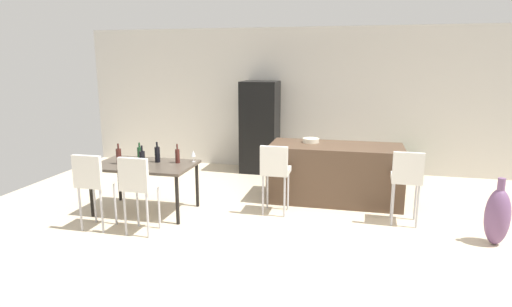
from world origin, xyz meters
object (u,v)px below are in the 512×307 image
dining_chair_near (93,180)px  fruit_bowl (311,140)px  bar_chair_middle (407,176)px  wine_bottle_inner (157,154)px  kitchen_island (335,173)px  wine_bottle_right (177,156)px  wine_glass_left (193,154)px  dining_chair_far (138,183)px  wine_glass_middle (138,160)px  wine_bottle_end (140,154)px  bar_chair_left (275,168)px  refrigerator (260,127)px  wine_bottle_corner (119,156)px  floor_vase (497,216)px  potted_plant (408,164)px  wine_bottle_far (142,159)px  dining_table (145,168)px

dining_chair_near → fruit_bowl: bearing=38.6°
bar_chair_middle → wine_bottle_inner: 3.61m
kitchen_island → fruit_bowl: 0.66m
wine_bottle_right → wine_glass_left: (0.20, 0.13, 0.01)m
dining_chair_far → wine_glass_middle: size_ratio=6.03×
wine_glass_left → wine_bottle_end: bearing=-169.1°
bar_chair_left → wine_glass_left: bearing=-178.5°
refrigerator → fruit_bowl: size_ratio=6.83×
kitchen_island → wine_bottle_corner: bearing=-157.9°
wine_glass_middle → floor_vase: size_ratio=0.20×
wine_glass_middle → potted_plant: bearing=37.4°
bar_chair_left → floor_vase: 2.92m
wine_glass_middle → wine_bottle_far: bearing=88.5°
wine_bottle_corner → wine_glass_left: (1.02, 0.38, 0.00)m
bar_chair_middle → wine_bottle_far: wine_bottle_far is taller
kitchen_island → wine_glass_middle: (-2.68, -1.47, 0.40)m
wine_bottle_end → potted_plant: wine_bottle_end is taller
bar_chair_left → wine_bottle_corner: 2.32m
dining_chair_far → potted_plant: size_ratio=1.97×
wine_bottle_corner → potted_plant: bearing=32.8°
dining_chair_near → refrigerator: bearing=67.6°
wine_bottle_far → dining_chair_far: bearing=-67.3°
wine_glass_middle → refrigerator: (1.08, 3.06, 0.06)m
bar_chair_left → dining_chair_far: same height
wine_bottle_far → wine_bottle_corner: (-0.43, 0.09, -0.00)m
dining_table → wine_glass_left: (0.66, 0.29, 0.19)m
dining_chair_near → floor_vase: dining_chair_near is taller
refrigerator → floor_vase: bearing=-38.3°
bar_chair_left → bar_chair_middle: 1.83m
kitchen_island → dining_chair_near: dining_chair_near is taller
wine_bottle_corner → kitchen_island: bearing=22.1°
wine_bottle_end → wine_bottle_far: wine_bottle_far is taller
wine_bottle_end → wine_bottle_right: same height
bar_chair_middle → wine_bottle_inner: size_ratio=3.40×
dining_chair_far → wine_bottle_end: bearing=116.6°
dining_chair_near → potted_plant: (4.38, 3.56, -0.40)m
dining_table → dining_chair_near: size_ratio=1.39×
wine_bottle_end → fruit_bowl: bearing=25.4°
kitchen_island → wine_glass_left: kitchen_island is taller
bar_chair_left → wine_glass_middle: bar_chair_left is taller
bar_chair_left → wine_bottle_far: bearing=-164.6°
wine_glass_left → wine_bottle_corner: bearing=-159.4°
wine_bottle_far → wine_bottle_right: size_ratio=1.09×
kitchen_island → wine_bottle_right: bearing=-156.2°
wine_bottle_corner → wine_glass_left: size_ratio=1.77×
wine_bottle_inner → wine_bottle_corner: bearing=-154.9°
bar_chair_middle → wine_bottle_corner: 4.13m
dining_table → dining_chair_near: (-0.33, -0.80, 0.02)m
dining_chair_near → potted_plant: bearing=39.1°
dining_chair_far → wine_glass_middle: 0.60m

